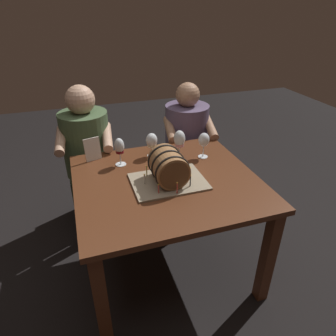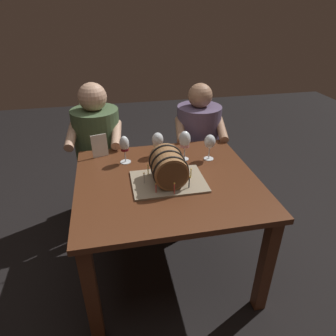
# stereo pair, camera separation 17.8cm
# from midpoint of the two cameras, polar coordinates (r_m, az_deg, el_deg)

# --- Properties ---
(ground_plane) EXTENTS (8.00, 8.00, 0.00)m
(ground_plane) POSITION_cam_midpoint_polar(r_m,az_deg,el_deg) (2.33, 2.17, -17.84)
(ground_plane) COLOR black
(dining_table) EXTENTS (1.11, 1.01, 0.74)m
(dining_table) POSITION_cam_midpoint_polar(r_m,az_deg,el_deg) (1.92, 2.52, -5.10)
(dining_table) COLOR #562D19
(dining_table) RESTS_ON ground
(barrel_cake) EXTENTS (0.44, 0.32, 0.22)m
(barrel_cake) POSITION_cam_midpoint_polar(r_m,az_deg,el_deg) (1.78, 2.86, -0.18)
(barrel_cake) COLOR gray
(barrel_cake) RESTS_ON dining_table
(wine_glass_white) EXTENTS (0.08, 0.08, 0.17)m
(wine_glass_white) POSITION_cam_midpoint_polar(r_m,az_deg,el_deg) (2.09, 0.35, 5.15)
(wine_glass_white) COLOR white
(wine_glass_white) RESTS_ON dining_table
(wine_glass_red) EXTENTS (0.07, 0.07, 0.19)m
(wine_glass_red) POSITION_cam_midpoint_polar(r_m,az_deg,el_deg) (2.00, -5.77, 4.26)
(wine_glass_red) COLOR white
(wine_glass_red) RESTS_ON dining_table
(wine_glass_empty) EXTENTS (0.08, 0.08, 0.18)m
(wine_glass_empty) POSITION_cam_midpoint_polar(r_m,az_deg,el_deg) (2.07, 10.39, 4.78)
(wine_glass_empty) COLOR white
(wine_glass_empty) RESTS_ON dining_table
(wine_glass_rose) EXTENTS (0.08, 0.08, 0.21)m
(wine_glass_rose) POSITION_cam_midpoint_polar(r_m,az_deg,el_deg) (2.03, 5.70, 5.15)
(wine_glass_rose) COLOR white
(wine_glass_rose) RESTS_ON dining_table
(menu_card) EXTENTS (0.11, 0.05, 0.16)m
(menu_card) POSITION_cam_midpoint_polar(r_m,az_deg,el_deg) (2.13, -10.52, 4.11)
(menu_card) COLOR silver
(menu_card) RESTS_ON dining_table
(person_seated_left) EXTENTS (0.44, 0.51, 1.17)m
(person_seated_left) POSITION_cam_midpoint_polar(r_m,az_deg,el_deg) (2.55, -10.88, 2.05)
(person_seated_left) COLOR #2A3A24
(person_seated_left) RESTS_ON ground
(person_seated_right) EXTENTS (0.46, 0.53, 1.13)m
(person_seated_right) POSITION_cam_midpoint_polar(r_m,az_deg,el_deg) (2.69, 7.47, 3.25)
(person_seated_right) COLOR #372D40
(person_seated_right) RESTS_ON ground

